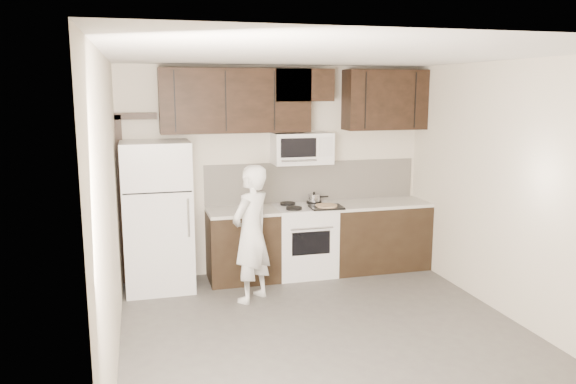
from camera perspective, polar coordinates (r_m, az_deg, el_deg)
name	(u,v)px	position (r m, az deg, el deg)	size (l,w,h in m)	color
floor	(331,338)	(5.69, 4.41, -14.59)	(4.50, 4.50, 0.00)	#4E4C49
back_wall	(276,170)	(7.39, -1.25, 2.23)	(4.00, 4.00, 0.00)	beige
ceiling	(335,55)	(5.16, 4.84, 13.69)	(4.50, 4.50, 0.00)	white
counter_run	(326,239)	(7.45, 3.88, -4.76)	(2.95, 0.64, 0.91)	black
stove	(304,240)	(7.35, 1.64, -4.90)	(0.76, 0.66, 0.94)	white
backsplash	(312,181)	(7.54, 2.47, 1.08)	(2.90, 0.02, 0.54)	beige
upper_cabinets	(295,99)	(7.20, 0.69, 9.46)	(3.48, 0.35, 0.78)	black
microwave	(302,148)	(7.24, 1.42, 4.46)	(0.76, 0.42, 0.40)	white
refrigerator	(158,216)	(6.91, -13.09, -2.41)	(0.80, 0.76, 1.80)	white
door_trim	(125,185)	(7.16, -16.26, 0.72)	(0.50, 0.08, 2.12)	black
saucepan	(314,199)	(7.43, 2.67, -0.67)	(0.28, 0.16, 0.16)	silver
baking_tray	(326,207)	(7.15, 3.92, -1.55)	(0.41, 0.31, 0.02)	black
pizza	(326,206)	(7.15, 3.92, -1.39)	(0.28, 0.28, 0.02)	#D0B98B
person	(251,234)	(6.39, -3.75, -4.25)	(0.57, 0.38, 1.58)	silver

